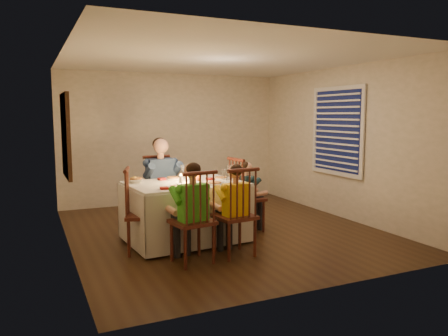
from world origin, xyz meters
name	(u,v)px	position (x,y,z in m)	size (l,w,h in m)	color
ground	(223,230)	(0.00, 0.00, 0.00)	(5.00, 5.00, 0.00)	black
wall_left	(66,152)	(-2.25, 0.00, 1.30)	(0.02, 5.00, 2.60)	beige
wall_right	(342,143)	(2.25, 0.00, 1.30)	(0.02, 5.00, 2.60)	beige
wall_back	(173,139)	(0.00, 2.50, 1.30)	(4.50, 0.02, 2.60)	beige
ceiling	(223,59)	(0.00, 0.00, 2.60)	(5.00, 5.00, 0.00)	white
dining_table	(186,199)	(-0.71, -0.28, 0.60)	(1.70, 1.29, 0.81)	silver
chair_adult	(162,228)	(-0.81, 0.55, 0.00)	(0.47, 0.45, 1.14)	#3D1A10
chair_near_left	(193,262)	(-0.94, -1.19, 0.00)	(0.47, 0.45, 1.14)	#3D1A10
chair_near_right	(235,255)	(-0.36, -1.15, 0.00)	(0.47, 0.45, 1.14)	#3D1A10
chair_end	(247,231)	(0.33, -0.16, 0.00)	(0.47, 0.45, 1.14)	#3D1A10
chair_extra	(144,252)	(-1.38, -0.55, 0.00)	(0.46, 0.44, 1.11)	#3D1A10
adult	(162,228)	(-0.81, 0.55, 0.00)	(0.56, 0.51, 1.43)	navy
child_green	(193,262)	(-0.94, -1.19, 0.00)	(0.44, 0.41, 1.23)	green
child_yellow	(235,255)	(-0.36, -1.15, 0.00)	(0.41, 0.38, 1.17)	yellow
child_teal	(247,231)	(0.33, -0.16, 0.00)	(0.36, 0.33, 1.08)	#17303B
setting_adult	(173,179)	(-0.77, 0.09, 0.85)	(0.26, 0.26, 0.02)	silver
setting_green	(177,187)	(-0.96, -0.68, 0.85)	(0.26, 0.26, 0.02)	silver
setting_yellow	(215,184)	(-0.39, -0.60, 0.85)	(0.26, 0.26, 0.02)	silver
setting_teal	(221,178)	(-0.12, -0.19, 0.85)	(0.26, 0.26, 0.02)	silver
candle_left	(181,179)	(-0.78, -0.29, 0.89)	(0.06, 0.06, 0.10)	silver
candle_right	(193,178)	(-0.59, -0.27, 0.89)	(0.06, 0.06, 0.10)	silver
squash	(135,179)	(-1.36, 0.00, 0.88)	(0.09, 0.09, 0.09)	gold
orange_fruit	(198,178)	(-0.49, -0.21, 0.88)	(0.08, 0.08, 0.08)	#EB5313
serving_bowl	(136,181)	(-1.34, -0.01, 0.87)	(0.22, 0.22, 0.05)	silver
wall_mirror	(66,136)	(-2.22, 0.30, 1.50)	(0.06, 0.95, 1.15)	black
window_blinds	(337,131)	(2.21, 0.10, 1.50)	(0.07, 1.34, 1.54)	#0D1437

